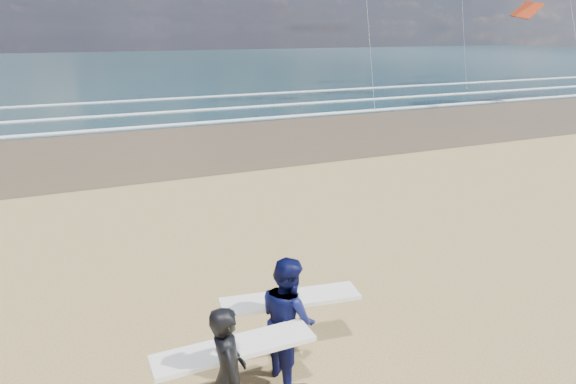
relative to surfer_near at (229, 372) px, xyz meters
name	(u,v)px	position (x,y,z in m)	size (l,w,h in m)	color
wet_sand_strip	(470,118)	(20.99, 18.30, -0.98)	(220.00, 12.00, 0.01)	brown
ocean	(216,64)	(20.99, 72.30, -0.98)	(220.00, 100.00, 0.02)	#193539
foam_breakers	(377,98)	(20.99, 28.40, -0.93)	(220.00, 11.70, 0.05)	white
surfer_near	(229,372)	(0.00, 0.00, 0.00)	(2.20, 0.99, 1.94)	black
surfer_far	(288,318)	(1.20, 0.85, 0.02)	(2.25, 1.30, 1.99)	#0B0F40
kite_0	(571,8)	(29.12, 19.04, 5.44)	(7.71, 4.95, 10.39)	slate
kite_1	(367,2)	(17.92, 25.59, 5.84)	(6.71, 4.84, 11.74)	slate
kite_5	(462,3)	(32.54, 32.93, 6.37)	(5.27, 4.68, 13.83)	slate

